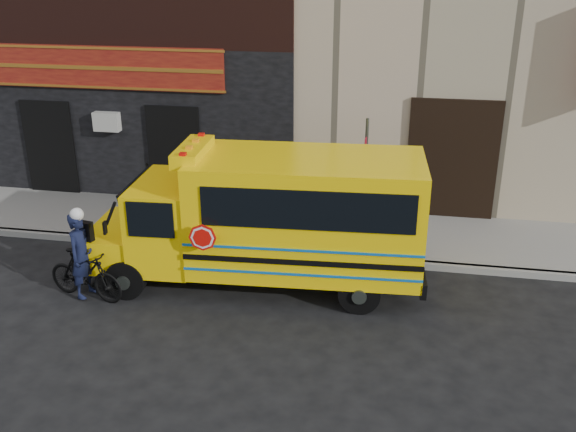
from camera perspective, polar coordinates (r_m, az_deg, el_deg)
The scene contains 7 objects.
ground at distance 12.38m, azimuth -3.97°, elevation -8.70°, with size 120.00×120.00×0.00m, color black.
curb at distance 14.58m, azimuth -1.49°, elevation -3.30°, with size 40.00×0.20×0.15m, color gray.
sidewalk at distance 15.92m, azimuth -0.39°, elevation -1.02°, with size 40.00×3.00×0.15m, color gray.
school_bus at distance 12.81m, azimuth -1.30°, elevation 0.01°, with size 7.02×2.68×2.92m.
sign_pole at distance 14.20m, azimuth 6.82°, elevation 3.06°, with size 0.07×0.28×3.14m.
bicycle at distance 13.27m, azimuth -17.59°, elevation -5.00°, with size 0.48×1.71×1.03m, color black.
cyclist at distance 13.16m, azimuth -17.81°, elevation -3.52°, with size 0.64×0.42×1.75m, color black.
Camera 1 is at (2.75, -10.27, 6.33)m, focal length 40.00 mm.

